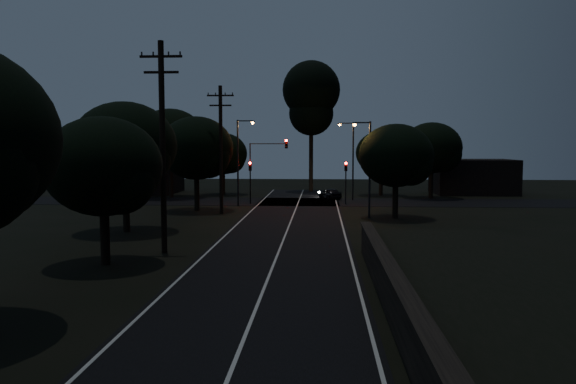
{
  "coord_description": "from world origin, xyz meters",
  "views": [
    {
      "loc": [
        2.23,
        -13.77,
        5.66
      ],
      "look_at": [
        0.0,
        24.0,
        2.5
      ],
      "focal_mm": 35.0,
      "sensor_mm": 36.0,
      "label": 1
    }
  ],
  "objects": [
    {
      "name": "tree_left_d",
      "position": [
        -8.27,
        33.87,
        5.27
      ],
      "size": [
        6.41,
        6.41,
        8.13
      ],
      "color": "black",
      "rests_on": "ground"
    },
    {
      "name": "signal_mast",
      "position": [
        -2.91,
        39.99,
        4.34
      ],
      "size": [
        3.7,
        0.35,
        6.25
      ],
      "color": "black",
      "rests_on": "ground"
    },
    {
      "name": "tree_far_e",
      "position": [
        14.23,
        46.87,
        5.25
      ],
      "size": [
        6.38,
        6.38,
        8.1
      ],
      "color": "black",
      "rests_on": "ground"
    },
    {
      "name": "utility_pole_far",
      "position": [
        -6.0,
        32.0,
        5.48
      ],
      "size": [
        2.2,
        0.3,
        10.5
      ],
      "color": "black",
      "rests_on": "ground"
    },
    {
      "name": "building_left",
      "position": [
        -20.0,
        52.0,
        2.2
      ],
      "size": [
        10.0,
        8.0,
        4.4
      ],
      "primitive_type": "cube",
      "color": "black",
      "rests_on": "ground"
    },
    {
      "name": "signal_left",
      "position": [
        -4.6,
        39.99,
        2.84
      ],
      "size": [
        0.28,
        0.35,
        4.1
      ],
      "color": "black",
      "rests_on": "ground"
    },
    {
      "name": "tree_right_a",
      "position": [
        8.2,
        29.88,
        4.74
      ],
      "size": [
        5.75,
        5.75,
        7.32
      ],
      "color": "black",
      "rests_on": "ground"
    },
    {
      "name": "signal_right",
      "position": [
        4.6,
        39.99,
        2.84
      ],
      "size": [
        0.28,
        0.35,
        4.1
      ],
      "color": "black",
      "rests_on": "ground"
    },
    {
      "name": "tree_left_b",
      "position": [
        -7.8,
        11.89,
        4.55
      ],
      "size": [
        5.52,
        5.52,
        7.02
      ],
      "color": "black",
      "rests_on": "ground"
    },
    {
      "name": "retaining_wall",
      "position": [
        7.74,
        3.0,
        0.62
      ],
      "size": [
        6.93,
        26.0,
        1.6
      ],
      "color": "black",
      "rests_on": "ground"
    },
    {
      "name": "streetlight_c",
      "position": [
        5.83,
        30.0,
        4.35
      ],
      "size": [
        1.46,
        0.26,
        7.5
      ],
      "color": "black",
      "rests_on": "ground"
    },
    {
      "name": "streetlight_a",
      "position": [
        -5.31,
        38.0,
        4.64
      ],
      "size": [
        1.66,
        0.26,
        8.0
      ],
      "color": "black",
      "rests_on": "ground"
    },
    {
      "name": "tree_far_ne",
      "position": [
        9.2,
        49.88,
        4.7
      ],
      "size": [
        5.74,
        5.74,
        7.26
      ],
      "color": "black",
      "rests_on": "ground"
    },
    {
      "name": "streetlight_b",
      "position": [
        5.31,
        44.0,
        4.64
      ],
      "size": [
        1.66,
        0.26,
        8.0
      ],
      "color": "black",
      "rests_on": "ground"
    },
    {
      "name": "car",
      "position": [
        3.2,
        45.19,
        0.59
      ],
      "size": [
        2.6,
        3.72,
        1.18
      ],
      "primitive_type": "imported",
      "rotation": [
        0.0,
        0.0,
        3.53
      ],
      "color": "black",
      "rests_on": "ground"
    },
    {
      "name": "tree_far_nw",
      "position": [
        -8.8,
        49.89,
        4.57
      ],
      "size": [
        5.58,
        5.58,
        7.06
      ],
      "color": "black",
      "rests_on": "ground"
    },
    {
      "name": "road_surface",
      "position": [
        0.0,
        31.12,
        0.01
      ],
      "size": [
        60.0,
        70.0,
        0.03
      ],
      "color": "black",
      "rests_on": "ground"
    },
    {
      "name": "tall_pine",
      "position": [
        1.0,
        55.0,
        11.45
      ],
      "size": [
        6.99,
        6.99,
        15.88
      ],
      "color": "black",
      "rests_on": "ground"
    },
    {
      "name": "utility_pole_mid",
      "position": [
        -6.0,
        15.0,
        5.74
      ],
      "size": [
        2.2,
        0.3,
        11.0
      ],
      "color": "black",
      "rests_on": "ground"
    },
    {
      "name": "ground",
      "position": [
        0.0,
        0.0,
        0.0
      ],
      "size": [
        160.0,
        160.0,
        0.0
      ],
      "primitive_type": "plane",
      "color": "black"
    },
    {
      "name": "building_right",
      "position": [
        20.0,
        53.0,
        2.0
      ],
      "size": [
        9.0,
        7.0,
        4.0
      ],
      "primitive_type": "cube",
      "color": "black",
      "rests_on": "ground"
    },
    {
      "name": "tree_far_w",
      "position": [
        -13.73,
        45.85,
        6.23
      ],
      "size": [
        7.52,
        7.52,
        9.59
      ],
      "color": "black",
      "rests_on": "ground"
    },
    {
      "name": "tree_left_c",
      "position": [
        -10.26,
        21.86,
        5.49
      ],
      "size": [
        6.72,
        6.72,
        8.48
      ],
      "color": "black",
      "rests_on": "ground"
    }
  ]
}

